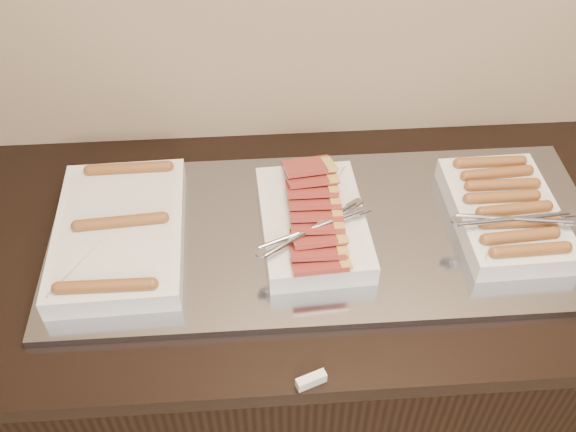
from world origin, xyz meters
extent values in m
cube|color=black|center=(0.00, 2.13, 0.43)|extent=(2.00, 0.70, 0.86)
cube|color=black|center=(0.00, 2.13, 0.88)|extent=(2.06, 0.76, 0.04)
cube|color=#9598A2|center=(0.02, 2.13, 0.91)|extent=(1.20, 0.50, 0.02)
cube|color=silver|center=(-0.43, 2.13, 0.95)|extent=(0.28, 0.41, 0.05)
cylinder|color=brown|center=(-0.43, 1.96, 0.98)|extent=(0.18, 0.03, 0.03)
cylinder|color=brown|center=(-0.42, 2.13, 0.98)|extent=(0.18, 0.04, 0.03)
cylinder|color=brown|center=(-0.42, 2.30, 0.98)|extent=(0.18, 0.03, 0.03)
cube|color=silver|center=(-0.01, 2.13, 0.95)|extent=(0.24, 0.34, 0.05)
cube|color=#AC4437|center=(-0.01, 2.00, 0.97)|extent=(0.12, 0.10, 0.04)
cube|color=#AC4437|center=(-0.01, 2.03, 0.97)|extent=(0.11, 0.09, 0.04)
cube|color=#AC4437|center=(-0.01, 2.07, 0.98)|extent=(0.12, 0.10, 0.04)
cube|color=#AC4437|center=(-0.01, 2.10, 0.98)|extent=(0.11, 0.09, 0.04)
cube|color=#AC4437|center=(-0.01, 2.13, 0.98)|extent=(0.11, 0.09, 0.04)
cube|color=#AC4437|center=(-0.01, 2.16, 0.99)|extent=(0.11, 0.09, 0.04)
cube|color=#AC4437|center=(-0.01, 2.19, 0.99)|extent=(0.11, 0.09, 0.04)
cube|color=#AC4437|center=(-0.01, 2.23, 0.99)|extent=(0.12, 0.10, 0.04)
cube|color=#AC4437|center=(-0.01, 2.26, 0.99)|extent=(0.12, 0.10, 0.04)
cube|color=silver|center=(0.41, 2.13, 0.95)|extent=(0.23, 0.34, 0.05)
cylinder|color=brown|center=(0.41, 1.99, 0.98)|extent=(0.15, 0.03, 0.03)
cylinder|color=brown|center=(0.41, 2.03, 0.98)|extent=(0.15, 0.04, 0.03)
cylinder|color=brown|center=(0.42, 2.07, 0.98)|extent=(0.15, 0.03, 0.03)
cylinder|color=brown|center=(0.42, 2.11, 0.98)|extent=(0.15, 0.04, 0.03)
cylinder|color=brown|center=(0.40, 2.15, 0.98)|extent=(0.15, 0.03, 0.03)
cylinder|color=brown|center=(0.42, 2.19, 0.98)|extent=(0.15, 0.03, 0.03)
cylinder|color=brown|center=(0.42, 2.23, 0.98)|extent=(0.15, 0.04, 0.03)
cylinder|color=brown|center=(0.41, 2.27, 0.98)|extent=(0.15, 0.03, 0.03)
cube|color=silver|center=(-0.05, 1.77, 0.91)|extent=(0.06, 0.04, 0.02)
camera|label=1|loc=(-0.13, 1.18, 1.94)|focal=40.00mm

